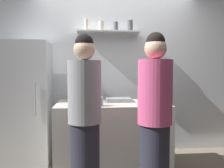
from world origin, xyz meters
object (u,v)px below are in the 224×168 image
Objects in this scene: person_pink_top at (155,119)px; wine_bottle_green_glass at (155,95)px; person_grey_hoodie at (85,118)px; utensil_holder at (98,101)px; baking_pan at (119,100)px; refrigerator at (27,103)px; water_bottle_plastic at (78,94)px; wine_bottle_dark_glass at (147,92)px; wine_bottle_amber_glass at (70,94)px; wine_bottle_pale_glass at (88,94)px.

wine_bottle_green_glass is at bearing -84.57° from person_pink_top.
person_pink_top is 0.71m from person_grey_hoodie.
wine_bottle_green_glass is (0.75, 0.21, 0.05)m from utensil_holder.
person_pink_top reaches higher than wine_bottle_green_glass.
person_pink_top reaches higher than baking_pan.
refrigerator is 7.85× the size of utensil_holder.
water_bottle_plastic is (-0.54, -0.09, 0.09)m from baking_pan.
person_grey_hoodie is (-0.16, -0.46, -0.11)m from utensil_holder.
wine_bottle_amber_glass is (-1.07, -0.08, -0.01)m from wine_bottle_dark_glass.
refrigerator is 0.82m from water_bottle_plastic.
wine_bottle_dark_glass is (0.70, 0.42, 0.06)m from utensil_holder.
water_bottle_plastic is at bearing -25.19° from refrigerator.
baking_pan is at bearing 14.12° from wine_bottle_pale_glass.
person_grey_hoodie is at bearing -118.82° from baking_pan.
refrigerator is at bearing 167.42° from wine_bottle_green_glass.
refrigerator reaches higher than wine_bottle_amber_glass.
refrigerator reaches higher than utensil_holder.
person_pink_top is (-0.22, -0.80, -0.15)m from wine_bottle_green_glass.
refrigerator is 1.02× the size of person_grey_hoodie.
wine_bottle_dark_glass is at bearing 19.09° from person_grey_hoodie.
wine_bottle_dark_glass is (-0.05, 0.21, 0.02)m from wine_bottle_green_glass.
refrigerator is at bearing 154.81° from water_bottle_plastic.
wine_bottle_pale_glass is (-0.42, -0.11, 0.10)m from baking_pan.
person_pink_top reaches higher than utensil_holder.
baking_pan is 0.49m from wine_bottle_green_glass.
wine_bottle_dark_glass is at bearing -78.73° from person_pink_top.
refrigerator is 5.42× the size of wine_bottle_dark_glass.
wine_bottle_dark_glass is 1.24m from person_grey_hoodie.
person_pink_top is at bearing -51.44° from wine_bottle_pale_glass.
refrigerator is 5.36× the size of wine_bottle_pale_glass.
refrigerator reaches higher than baking_pan.
wine_bottle_amber_glass is at bearing -175.85° from wine_bottle_dark_glass.
person_pink_top is (1.52, -1.19, -0.01)m from refrigerator.
wine_bottle_dark_glass is 0.85m from wine_bottle_pale_glass.
refrigerator is at bearing 173.89° from wine_bottle_dark_glass.
wine_bottle_dark_glass reaches higher than water_bottle_plastic.
baking_pan is 0.43m from wine_bottle_dark_glass.
wine_bottle_pale_glass reaches higher than wine_bottle_dark_glass.
baking_pan is 1.06× the size of wine_bottle_pale_glass.
wine_bottle_amber_glass is (-1.12, 0.13, 0.00)m from wine_bottle_green_glass.
person_grey_hoodie is (-0.91, -0.67, -0.16)m from wine_bottle_green_glass.
baking_pan is 0.44m from wine_bottle_pale_glass.
baking_pan is at bearing 0.62° from wine_bottle_amber_glass.
wine_bottle_green_glass is at bearing -2.07° from wine_bottle_pale_glass.
baking_pan is 0.56m from water_bottle_plastic.
water_bottle_plastic is 0.74m from person_grey_hoodie.
wine_bottle_pale_glass is 1.11× the size of wine_bottle_amber_glass.
baking_pan is at bearing -11.14° from refrigerator.
refrigerator is 1.30m from baking_pan.
wine_bottle_amber_glass is 1.31m from person_pink_top.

